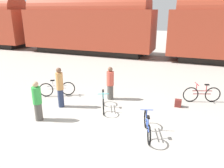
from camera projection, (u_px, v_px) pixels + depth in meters
ground_plane at (108, 124)px, 8.14m from camera, size 80.00×80.00×0.00m
freight_train at (162, 24)px, 18.29m from camera, size 53.96×3.18×5.60m
rail_near at (158, 60)px, 18.60m from camera, size 65.96×0.07×0.01m
rail_far at (161, 57)px, 19.87m from camera, size 65.96×0.07×0.01m
bicycle_teal at (103, 101)px, 9.29m from camera, size 0.71×1.56×0.82m
bicycle_silver at (57, 89)px, 10.74m from camera, size 1.54×0.92×0.86m
bicycle_maroon at (202, 94)px, 10.02m from camera, size 1.64×0.62×0.89m
bicycle_blue at (147, 126)px, 7.35m from camera, size 0.60×1.66×0.81m
person_in_green at (37, 101)px, 8.23m from camera, size 0.34×0.34×1.57m
person_in_tan at (60, 87)px, 9.35m from camera, size 0.30×0.30×1.77m
person_in_red at (110, 83)px, 10.21m from camera, size 0.34×0.34×1.58m
backpack at (178, 103)px, 9.57m from camera, size 0.28×0.20×0.34m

